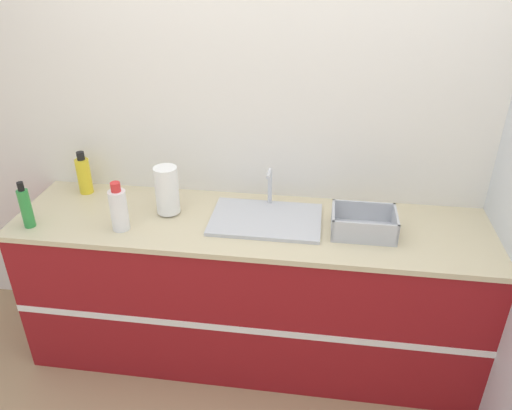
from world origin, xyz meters
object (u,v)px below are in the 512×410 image
object	(u,v)px
sink	(266,218)
paper_towel_roll	(167,190)
dish_rack	(363,225)
bottle_white_spray	(119,209)
bottle_yellow	(84,175)
bottle_green	(26,207)

from	to	relation	value
sink	paper_towel_roll	bearing A→B (deg)	179.10
sink	dish_rack	bearing A→B (deg)	-5.66
sink	bottle_white_spray	size ratio (longest dim) A/B	2.20
sink	bottle_yellow	world-z (taller)	bottle_yellow
paper_towel_roll	bottle_yellow	bearing A→B (deg)	162.65
bottle_green	sink	bearing A→B (deg)	10.62
bottle_yellow	bottle_white_spray	xyz separation A→B (m)	(0.36, -0.37, 0.00)
dish_rack	bottle_green	size ratio (longest dim) A/B	1.27
bottle_yellow	bottle_white_spray	bearing A→B (deg)	-45.76
dish_rack	bottle_yellow	size ratio (longest dim) A/B	1.27
dish_rack	bottle_white_spray	bearing A→B (deg)	-173.73
paper_towel_roll	dish_rack	distance (m)	1.05
bottle_yellow	bottle_white_spray	distance (m)	0.51
dish_rack	bottle_green	xyz separation A→B (m)	(-1.72, -0.18, 0.07)
sink	bottle_yellow	xyz separation A→B (m)	(-1.09, 0.18, 0.10)
sink	bottle_yellow	bearing A→B (deg)	170.55
bottle_white_spray	bottle_green	world-z (taller)	bottle_white_spray
sink	bottle_green	xyz separation A→B (m)	(-1.21, -0.23, 0.10)
bottle_white_spray	sink	bearing A→B (deg)	14.26
dish_rack	bottle_white_spray	xyz separation A→B (m)	(-1.23, -0.14, 0.07)
dish_rack	bottle_white_spray	size ratio (longest dim) A/B	1.22
bottle_white_spray	paper_towel_roll	bearing A→B (deg)	44.78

